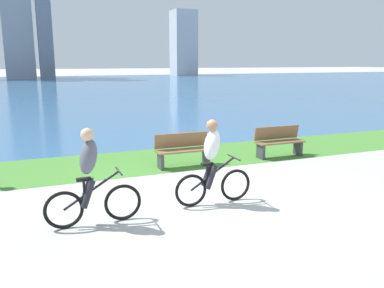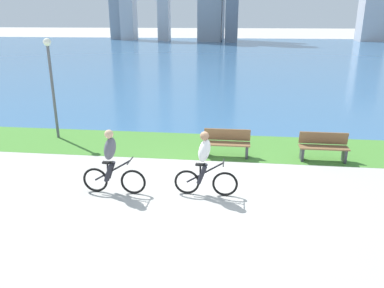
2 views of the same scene
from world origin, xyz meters
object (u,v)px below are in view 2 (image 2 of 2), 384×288
object	(u,v)px
lamppost_tall	(51,74)
cyclist_lead	(205,164)
bench_far_along_path	(323,147)
bench_near_path	(227,143)
cyclist_trailing	(112,162)

from	to	relation	value
lamppost_tall	cyclist_lead	bearing A→B (deg)	-34.99
lamppost_tall	bench_far_along_path	bearing A→B (deg)	-7.61
cyclist_lead	bench_near_path	xyz separation A→B (m)	(0.47, 2.90, -0.39)
cyclist_lead	bench_far_along_path	xyz separation A→B (m)	(3.51, 2.89, -0.39)
bench_far_along_path	lamppost_tall	size ratio (longest dim) A/B	0.41
cyclist_lead	lamppost_tall	xyz separation A→B (m)	(-5.94, 4.16, 1.57)
cyclist_trailing	bench_far_along_path	size ratio (longest dim) A/B	1.13
bench_far_along_path	lamppost_tall	xyz separation A→B (m)	(-9.44, 1.26, 1.96)
bench_far_along_path	bench_near_path	bearing A→B (deg)	179.97
cyclist_lead	cyclist_trailing	xyz separation A→B (m)	(-2.36, -0.17, 0.00)
cyclist_lead	bench_near_path	distance (m)	2.96
bench_near_path	lamppost_tall	xyz separation A→B (m)	(-6.40, 1.26, 1.96)
lamppost_tall	cyclist_trailing	bearing A→B (deg)	-50.37
bench_near_path	bench_far_along_path	distance (m)	3.04
bench_near_path	lamppost_tall	world-z (taller)	lamppost_tall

